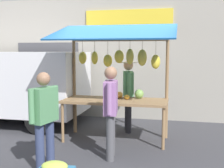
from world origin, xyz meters
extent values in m
plane|color=#38383D|center=(0.00, 0.00, 0.00)|extent=(40.00, 40.00, 0.00)
cube|color=#9E998E|center=(0.00, -2.20, 1.70)|extent=(9.00, 0.25, 3.40)
cube|color=yellow|center=(0.08, -2.06, 2.75)|extent=(2.40, 0.06, 0.56)
cube|color=#47474C|center=(2.49, -2.07, 1.10)|extent=(1.90, 0.04, 2.10)
cube|color=olive|center=(0.00, 0.00, 0.85)|extent=(2.20, 0.90, 0.05)
cylinder|color=olive|center=(1.04, 0.39, 0.41)|extent=(0.06, 0.06, 0.83)
cylinder|color=olive|center=(-1.04, 0.39, 0.41)|extent=(0.06, 0.06, 0.83)
cylinder|color=olive|center=(1.04, -0.39, 0.41)|extent=(0.06, 0.06, 0.83)
cylinder|color=olive|center=(-1.04, -0.39, 0.41)|extent=(0.06, 0.06, 0.83)
cylinder|color=olive|center=(1.06, -0.40, 1.18)|extent=(0.07, 0.07, 2.35)
cylinder|color=olive|center=(-1.06, -0.40, 1.18)|extent=(0.07, 0.07, 2.35)
cylinder|color=olive|center=(0.00, -0.40, 2.15)|extent=(2.12, 0.06, 0.06)
cube|color=#19518C|center=(0.00, 0.15, 2.30)|extent=(2.50, 1.46, 0.39)
cylinder|color=brown|center=(-0.81, -0.36, 1.99)|extent=(0.01, 0.01, 0.32)
ellipsoid|color=yellow|center=(-0.81, -0.36, 1.68)|extent=(0.27, 0.27, 0.31)
cylinder|color=brown|center=(-0.52, -0.38, 2.05)|extent=(0.01, 0.01, 0.20)
ellipsoid|color=gold|center=(-0.52, -0.38, 1.77)|extent=(0.28, 0.26, 0.36)
cylinder|color=brown|center=(-0.25, -0.36, 2.06)|extent=(0.01, 0.01, 0.19)
ellipsoid|color=gold|center=(-0.25, -0.36, 1.79)|extent=(0.23, 0.24, 0.35)
cylinder|color=brown|center=(-0.01, -0.36, 2.04)|extent=(0.01, 0.01, 0.22)
ellipsoid|color=yellow|center=(-0.01, -0.36, 1.79)|extent=(0.21, 0.17, 0.29)
cylinder|color=brown|center=(0.25, -0.39, 1.99)|extent=(0.01, 0.01, 0.32)
ellipsoid|color=yellow|center=(0.25, -0.39, 1.69)|extent=(0.22, 0.19, 0.28)
cylinder|color=brown|center=(0.56, -0.40, 2.03)|extent=(0.01, 0.01, 0.25)
ellipsoid|color=yellow|center=(0.56, -0.40, 1.75)|extent=(0.19, 0.19, 0.30)
cylinder|color=brown|center=(0.84, -0.37, 2.02)|extent=(0.01, 0.01, 0.26)
ellipsoid|color=yellow|center=(0.84, -0.37, 1.76)|extent=(0.24, 0.24, 0.28)
sphere|color=#729E4C|center=(-0.47, -0.28, 0.98)|extent=(0.20, 0.20, 0.20)
ellipsoid|color=orange|center=(-0.05, -0.25, 0.95)|extent=(0.20, 0.25, 0.14)
ellipsoid|color=gold|center=(-0.23, -0.11, 0.93)|extent=(0.16, 0.20, 0.10)
cylinder|color=#232328|center=(-0.12, -0.89, 0.42)|extent=(0.14, 0.14, 0.84)
cylinder|color=#232328|center=(-0.19, -0.61, 0.42)|extent=(0.14, 0.14, 0.84)
cube|color=#518C5B|center=(-0.15, -0.75, 1.13)|extent=(0.33, 0.54, 0.59)
cylinder|color=#518C5B|center=(-0.08, -1.05, 1.16)|extent=(0.09, 0.09, 0.55)
cylinder|color=#518C5B|center=(-0.23, -0.45, 1.16)|extent=(0.09, 0.09, 0.55)
sphere|color=tan|center=(-0.15, -0.75, 1.58)|extent=(0.23, 0.23, 0.23)
cylinder|color=beige|center=(-0.15, -0.75, 1.64)|extent=(0.44, 0.44, 0.02)
cylinder|color=navy|center=(0.80, 1.89, 0.39)|extent=(0.14, 0.14, 0.78)
cylinder|color=navy|center=(0.75, 1.64, 0.39)|extent=(0.14, 0.14, 0.78)
cube|color=#518C5B|center=(0.77, 1.77, 1.06)|extent=(0.32, 0.51, 0.55)
cylinder|color=#518C5B|center=(0.84, 2.05, 1.08)|extent=(0.09, 0.09, 0.51)
cylinder|color=#518C5B|center=(0.71, 1.48, 1.08)|extent=(0.09, 0.09, 0.51)
sphere|color=#8C664C|center=(0.77, 1.77, 1.48)|extent=(0.22, 0.22, 0.22)
cylinder|color=#4C4C51|center=(-0.17, 1.19, 0.41)|extent=(0.14, 0.14, 0.81)
cylinder|color=#4C4C51|center=(-0.13, 0.92, 0.41)|extent=(0.14, 0.14, 0.81)
cube|color=#93669E|center=(-0.15, 1.05, 1.10)|extent=(0.29, 0.52, 0.58)
cylinder|color=#93669E|center=(-0.19, 1.36, 1.12)|extent=(0.09, 0.09, 0.53)
cylinder|color=#93669E|center=(-0.10, 0.75, 1.12)|extent=(0.09, 0.09, 0.53)
sphere|color=#8C664C|center=(-0.15, 1.05, 1.53)|extent=(0.22, 0.22, 0.22)
cube|color=silver|center=(3.29, -0.88, 1.10)|extent=(4.40, 1.86, 1.55)
cylinder|color=black|center=(1.80, -0.05, 0.33)|extent=(0.66, 0.18, 0.66)
cylinder|color=black|center=(1.79, -1.71, 0.33)|extent=(0.66, 0.18, 0.66)
ellipsoid|color=#B2CC4C|center=(0.28, 2.50, 0.38)|extent=(0.36, 0.28, 0.12)
camera|label=1|loc=(-1.30, 5.99, 1.92)|focal=46.94mm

